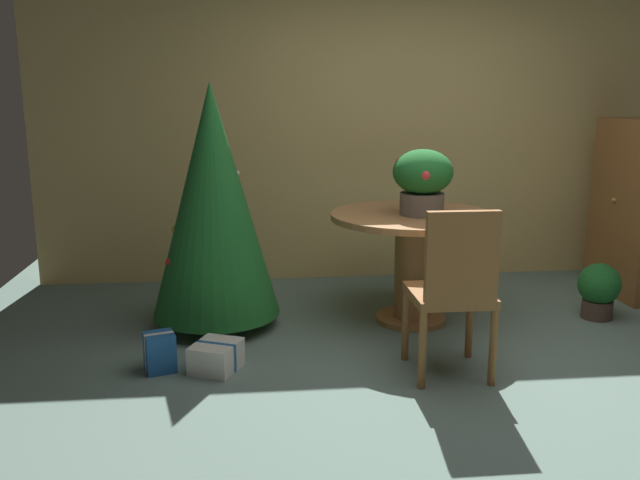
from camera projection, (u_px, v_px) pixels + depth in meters
ground_plane at (467, 375)px, 3.83m from camera, size 6.60×6.60×0.00m
back_wall_panel at (393, 127)px, 5.68m from camera, size 6.00×0.10×2.60m
round_dining_table at (413, 246)px, 4.62m from camera, size 1.14×1.14×0.78m
flower_vase at (422, 178)px, 4.47m from camera, size 0.40×0.41×0.44m
wooden_chair_near at (454, 286)px, 3.68m from camera, size 0.44×0.45×0.98m
holiday_tree at (213, 201)px, 4.46m from camera, size 0.87×0.87×1.66m
gift_box_blue at (160, 352)px, 3.87m from camera, size 0.21×0.21×0.23m
gift_box_cream at (216, 356)px, 3.89m from camera, size 0.33×0.35×0.17m
potted_plant at (599, 289)px, 4.76m from camera, size 0.30×0.30×0.40m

